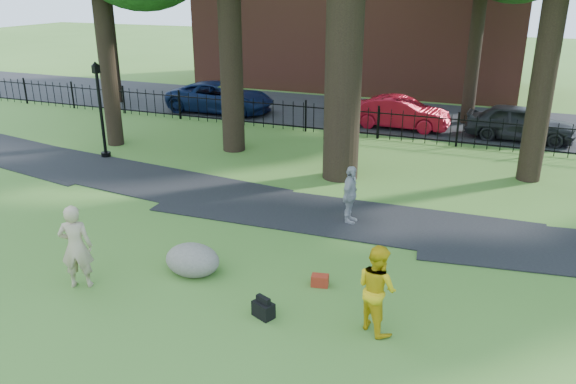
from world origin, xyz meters
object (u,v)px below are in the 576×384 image
at_px(man, 377,288).
at_px(lamppost, 101,112).
at_px(red_sedan, 400,113).
at_px(woman, 76,247).
at_px(boulder, 192,258).

height_order(man, lamppost, lamppost).
distance_m(lamppost, red_sedan, 11.84).
relative_size(woman, man, 1.08).
distance_m(woman, lamppost, 9.18).
relative_size(woman, lamppost, 0.53).
bearing_deg(woman, lamppost, -79.92).
bearing_deg(man, boulder, 29.02).
bearing_deg(man, lamppost, 6.44).
height_order(boulder, red_sedan, red_sedan).
bearing_deg(lamppost, woman, -37.45).
relative_size(man, red_sedan, 0.41).
xyz_separation_m(woman, red_sedan, (3.37, 15.37, -0.22)).
bearing_deg(red_sedan, boulder, 174.98).
xyz_separation_m(boulder, lamppost, (-7.17, 6.08, 1.28)).
distance_m(man, boulder, 4.13).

